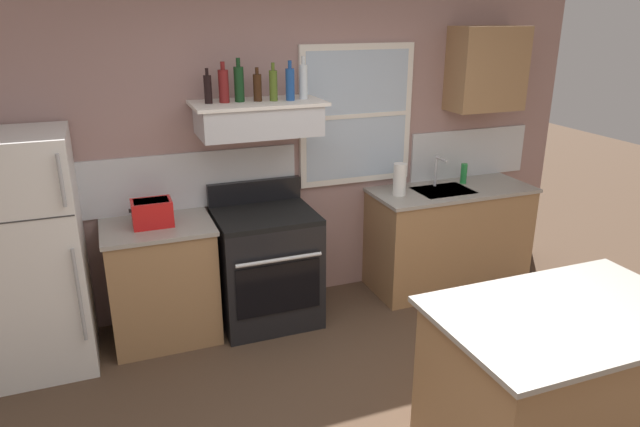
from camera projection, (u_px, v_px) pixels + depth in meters
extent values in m
cube|color=gray|center=(280.00, 144.00, 4.65)|extent=(5.40, 0.06, 2.70)
cube|color=silver|center=(136.00, 186.00, 4.30)|extent=(2.50, 0.02, 0.44)
cube|color=silver|center=(469.00, 153.00, 5.29)|extent=(1.20, 0.02, 0.44)
cube|color=white|center=(357.00, 115.00, 4.76)|extent=(1.00, 0.04, 1.15)
cube|color=silver|center=(357.00, 116.00, 4.74)|extent=(0.90, 0.01, 1.05)
cube|color=white|center=(358.00, 116.00, 4.74)|extent=(0.90, 0.02, 0.04)
cube|color=white|center=(28.00, 255.00, 3.84)|extent=(0.70, 0.68, 1.65)
cube|color=#333333|center=(13.00, 222.00, 3.42)|extent=(0.69, 0.00, 0.01)
cylinder|color=#A5A8AD|center=(79.00, 295.00, 3.67)|extent=(0.02, 0.02, 0.65)
cylinder|color=#A5A8AD|center=(61.00, 181.00, 3.42)|extent=(0.02, 0.02, 0.33)
cube|color=#9E754C|center=(162.00, 283.00, 4.31)|extent=(0.76, 0.60, 0.88)
cube|color=#9E998E|center=(157.00, 226.00, 4.16)|extent=(0.79, 0.63, 0.03)
cube|color=red|center=(152.00, 213.00, 4.10)|extent=(0.28, 0.20, 0.19)
cube|color=black|center=(151.00, 201.00, 4.07)|extent=(0.24, 0.16, 0.01)
cube|color=black|center=(130.00, 211.00, 4.04)|extent=(0.02, 0.03, 0.02)
cube|color=black|center=(267.00, 270.00, 4.54)|extent=(0.76, 0.64, 0.87)
cube|color=black|center=(265.00, 216.00, 4.39)|extent=(0.76, 0.64, 0.04)
cube|color=black|center=(255.00, 191.00, 4.61)|extent=(0.76, 0.06, 0.18)
cube|color=black|center=(279.00, 289.00, 4.26)|extent=(0.65, 0.01, 0.40)
cylinder|color=silver|center=(279.00, 260.00, 4.15)|extent=(0.65, 0.03, 0.03)
cube|color=silver|center=(258.00, 120.00, 4.24)|extent=(0.88, 0.48, 0.22)
cube|color=#262628|center=(267.00, 136.00, 4.07)|extent=(0.75, 0.02, 0.04)
cube|color=white|center=(257.00, 103.00, 4.20)|extent=(0.96, 0.52, 0.02)
cylinder|color=black|center=(208.00, 89.00, 4.06)|extent=(0.06, 0.06, 0.20)
cylinder|color=black|center=(207.00, 72.00, 4.02)|extent=(0.02, 0.02, 0.05)
cylinder|color=maroon|center=(224.00, 86.00, 4.10)|extent=(0.07, 0.07, 0.23)
cylinder|color=maroon|center=(223.00, 66.00, 4.05)|extent=(0.03, 0.03, 0.06)
cylinder|color=#143819|center=(239.00, 84.00, 4.13)|extent=(0.07, 0.07, 0.25)
cylinder|color=#143819|center=(238.00, 62.00, 4.08)|extent=(0.03, 0.03, 0.06)
cylinder|color=#381E0F|center=(257.00, 88.00, 4.17)|extent=(0.06, 0.06, 0.19)
cylinder|color=#381E0F|center=(257.00, 71.00, 4.13)|extent=(0.03, 0.03, 0.05)
cylinder|color=#4C601E|center=(273.00, 86.00, 4.18)|extent=(0.06, 0.06, 0.22)
cylinder|color=#4C601E|center=(273.00, 66.00, 4.13)|extent=(0.03, 0.03, 0.05)
cylinder|color=#1E478C|center=(290.00, 85.00, 4.20)|extent=(0.07, 0.07, 0.23)
cylinder|color=#1E478C|center=(290.00, 64.00, 4.15)|extent=(0.03, 0.03, 0.06)
cylinder|color=silver|center=(303.00, 82.00, 4.27)|extent=(0.06, 0.06, 0.25)
cylinder|color=silver|center=(303.00, 60.00, 4.21)|extent=(0.03, 0.03, 0.06)
cube|color=#9E754C|center=(448.00, 238.00, 5.15)|extent=(1.40, 0.60, 0.88)
cube|color=#9E998E|center=(452.00, 190.00, 5.00)|extent=(1.43, 0.63, 0.03)
cube|color=#B7BABC|center=(443.00, 191.00, 4.94)|extent=(0.48, 0.36, 0.01)
cylinder|color=silver|center=(436.00, 170.00, 5.02)|extent=(0.03, 0.03, 0.28)
cylinder|color=silver|center=(442.00, 159.00, 4.91)|extent=(0.02, 0.16, 0.02)
cylinder|color=white|center=(400.00, 179.00, 4.77)|extent=(0.11, 0.11, 0.27)
cylinder|color=#268C3F|center=(464.00, 173.00, 5.11)|extent=(0.06, 0.06, 0.18)
cube|color=#9E754C|center=(558.00, 388.00, 3.11)|extent=(1.32, 0.82, 0.88)
cube|color=#9E998E|center=(571.00, 314.00, 2.96)|extent=(1.40, 0.90, 0.03)
cube|color=#9E754C|center=(487.00, 69.00, 4.90)|extent=(0.64, 0.32, 0.70)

